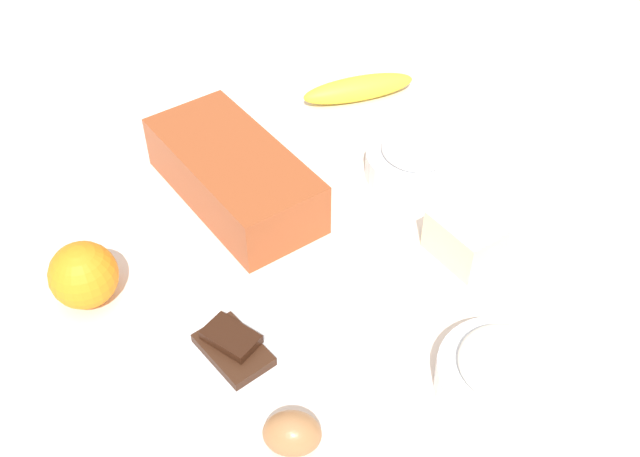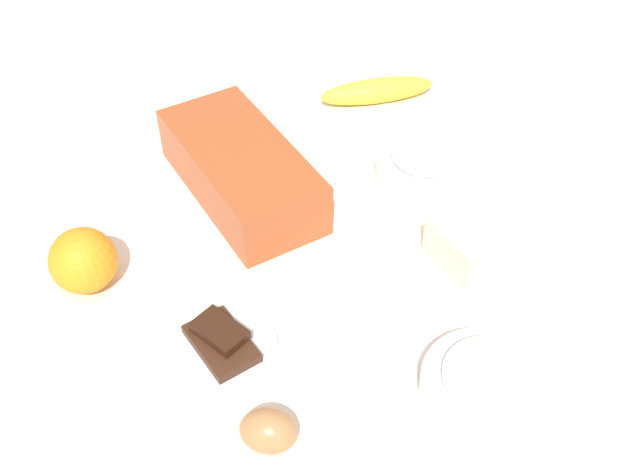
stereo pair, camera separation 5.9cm
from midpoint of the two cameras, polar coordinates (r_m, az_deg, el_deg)
ground_plane at (r=1.00m, az=1.70°, el=-2.12°), size 2.40×2.40×0.02m
loaf_pan at (r=1.06m, az=-4.38°, el=4.44°), size 0.29×0.16×0.08m
flour_bowl at (r=0.85m, az=14.84°, el=-11.33°), size 0.15×0.15×0.07m
sugar_bowl at (r=1.10m, az=9.53°, el=4.79°), size 0.15×0.15×0.07m
banana at (r=1.26m, az=5.69°, el=10.28°), size 0.12×0.19×0.04m
orange_fruit at (r=0.96m, az=-15.78°, el=-2.40°), size 0.08×0.08×0.08m
butter_block at (r=0.98m, az=12.60°, el=-1.44°), size 0.10×0.07×0.06m
egg_near_butter at (r=0.80m, az=-1.71°, el=-15.08°), size 0.08×0.08×0.05m
chocolate_plate at (r=0.88m, az=-5.50°, el=-8.88°), size 0.13×0.13×0.03m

